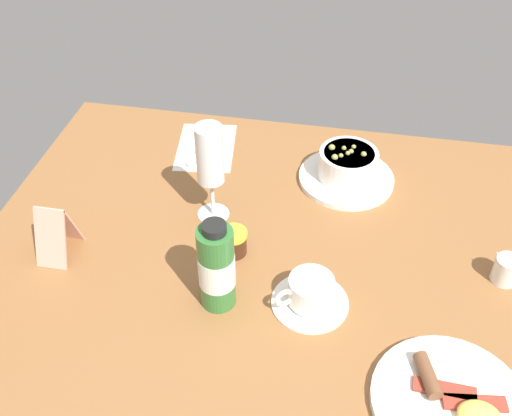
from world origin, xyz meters
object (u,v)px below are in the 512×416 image
at_px(porridge_bowl, 347,168).
at_px(coffee_cup, 310,293).
at_px(creamer_jug, 506,269).
at_px(wine_glass, 210,159).
at_px(cutlery_setting, 205,148).
at_px(sauce_bottle_green, 217,267).
at_px(breakfast_plate, 452,403).
at_px(menu_card, 55,231).
at_px(jam_jar, 233,242).

bearing_deg(porridge_bowl, coffee_cup, 84.05).
bearing_deg(creamer_jug, wine_glass, -7.46).
distance_m(creamer_jug, wine_glass, 0.55).
xyz_separation_m(cutlery_setting, creamer_jug, (-0.61, 0.28, 0.02)).
distance_m(sauce_bottle_green, breakfast_plate, 0.40).
xyz_separation_m(porridge_bowl, menu_card, (0.50, 0.31, 0.02)).
height_order(cutlery_setting, jam_jar, jam_jar).
height_order(porridge_bowl, creamer_jug, porridge_bowl).
bearing_deg(porridge_bowl, creamer_jug, 142.17).
xyz_separation_m(porridge_bowl, creamer_jug, (-0.29, 0.22, -0.01)).
bearing_deg(coffee_cup, breakfast_plate, 145.79).
bearing_deg(wine_glass, jam_jar, 123.05).
relative_size(wine_glass, breakfast_plate, 0.89).
bearing_deg(porridge_bowl, cutlery_setting, -10.02).
bearing_deg(creamer_jug, jam_jar, 2.80).
height_order(porridge_bowl, menu_card, menu_card).
bearing_deg(sauce_bottle_green, jam_jar, -90.09).
distance_m(porridge_bowl, menu_card, 0.58).
xyz_separation_m(creamer_jug, breakfast_plate, (0.10, 0.27, -0.02)).
distance_m(creamer_jug, menu_card, 0.79).
bearing_deg(breakfast_plate, sauce_bottle_green, -19.18).
xyz_separation_m(creamer_jug, menu_card, (0.78, 0.08, 0.03)).
bearing_deg(cutlery_setting, coffee_cup, 125.28).
bearing_deg(breakfast_plate, porridge_bowl, -69.29).
bearing_deg(breakfast_plate, jam_jar, -33.46).
height_order(creamer_jug, breakfast_plate, creamer_jug).
height_order(wine_glass, breakfast_plate, wine_glass).
distance_m(coffee_cup, wine_glass, 0.30).
bearing_deg(jam_jar, sauce_bottle_green, 89.91).
height_order(cutlery_setting, menu_card, menu_card).
xyz_separation_m(porridge_bowl, wine_glass, (0.25, 0.15, 0.10)).
bearing_deg(coffee_cup, sauce_bottle_green, 8.05).
relative_size(porridge_bowl, wine_glass, 0.97).
bearing_deg(coffee_cup, porridge_bowl, -95.95).
distance_m(cutlery_setting, menu_card, 0.41).
height_order(porridge_bowl, breakfast_plate, porridge_bowl).
bearing_deg(menu_card, coffee_cup, 175.53).
relative_size(cutlery_setting, menu_card, 1.83).
relative_size(porridge_bowl, menu_card, 1.84).
bearing_deg(creamer_jug, coffee_cup, 20.07).
bearing_deg(breakfast_plate, coffee_cup, -34.21).
bearing_deg(breakfast_plate, cutlery_setting, -47.47).
xyz_separation_m(sauce_bottle_green, breakfast_plate, (-0.37, 0.13, -0.07)).
xyz_separation_m(porridge_bowl, sauce_bottle_green, (0.19, 0.36, 0.05)).
relative_size(sauce_bottle_green, breakfast_plate, 0.76).
xyz_separation_m(cutlery_setting, menu_card, (0.18, 0.36, 0.05)).
relative_size(creamer_jug, wine_glass, 0.27).
height_order(coffee_cup, creamer_jug, coffee_cup).
bearing_deg(wine_glass, menu_card, 31.62).
xyz_separation_m(porridge_bowl, breakfast_plate, (-0.19, 0.49, -0.02)).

